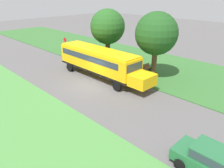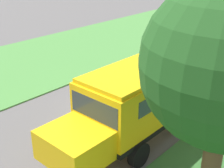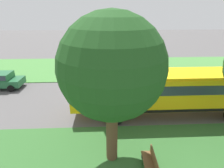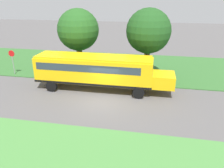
% 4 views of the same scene
% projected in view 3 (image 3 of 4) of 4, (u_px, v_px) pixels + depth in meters
% --- Properties ---
extents(ground_plane, '(120.00, 120.00, 0.00)m').
position_uv_depth(ground_plane, '(146.00, 98.00, 15.15)').
color(ground_plane, '#565454').
extents(grass_far_side, '(10.00, 80.00, 0.07)m').
position_uv_depth(grass_far_side, '(131.00, 67.00, 23.44)').
color(grass_far_side, '#47843D').
rests_on(grass_far_side, ground).
extents(school_bus, '(2.85, 12.42, 3.16)m').
position_uv_depth(school_bus, '(170.00, 89.00, 12.23)').
color(school_bus, yellow).
rests_on(school_bus, ground).
extents(oak_tree_roadside_mid, '(4.46, 4.46, 7.10)m').
position_uv_depth(oak_tree_roadside_mid, '(112.00, 66.00, 7.27)').
color(oak_tree_roadside_mid, brown).
rests_on(oak_tree_roadside_mid, ground).
extents(park_bench, '(1.62, 0.56, 0.92)m').
position_uv_depth(park_bench, '(151.00, 164.00, 8.05)').
color(park_bench, brown).
rests_on(park_bench, ground).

